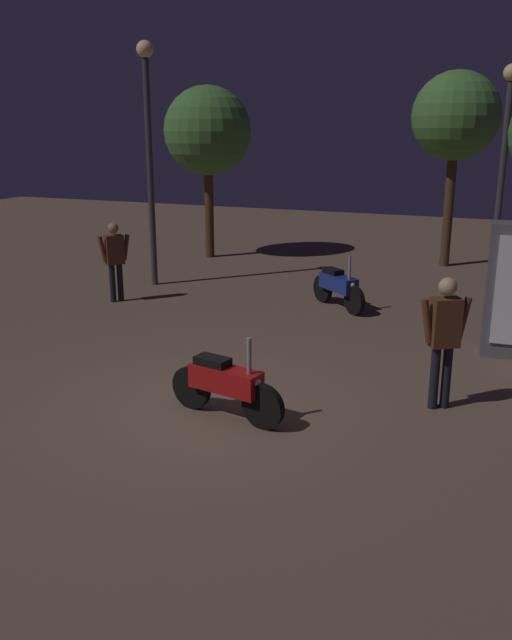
# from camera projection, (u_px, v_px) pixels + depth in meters

# --- Properties ---
(ground_plane) EXTENTS (40.00, 40.00, 0.00)m
(ground_plane) POSITION_uv_depth(u_px,v_px,m) (200.00, 406.00, 8.73)
(ground_plane) COLOR brown
(motorcycle_red_foreground) EXTENTS (1.65, 0.49, 1.11)m
(motorcycle_red_foreground) POSITION_uv_depth(u_px,v_px,m) (226.00, 385.00, 8.29)
(motorcycle_red_foreground) COLOR black
(motorcycle_red_foreground) RESTS_ON ground_plane
(motorcycle_blue_parked_left) EXTENTS (1.33, 1.15, 1.11)m
(motorcycle_blue_parked_left) POSITION_uv_depth(u_px,v_px,m) (338.00, 286.00, 13.27)
(motorcycle_blue_parked_left) COLOR black
(motorcycle_blue_parked_left) RESTS_ON ground_plane
(person_rider_beside) EXTENTS (0.50, 0.56, 1.62)m
(person_rider_beside) POSITION_uv_depth(u_px,v_px,m) (115.00, 255.00, 13.62)
(person_rider_beside) COLOR black
(person_rider_beside) RESTS_ON ground_plane
(person_bystander_far) EXTENTS (0.62, 0.42, 1.73)m
(person_bystander_far) POSITION_uv_depth(u_px,v_px,m) (444.00, 331.00, 8.41)
(person_bystander_far) COLOR black
(person_bystander_far) RESTS_ON ground_plane
(streetlamp_near) EXTENTS (0.36, 0.36, 4.72)m
(streetlamp_near) POSITION_uv_depth(u_px,v_px,m) (505.00, 149.00, 14.23)
(streetlamp_near) COLOR #38383D
(streetlamp_near) RESTS_ON ground_plane
(streetlamp_far) EXTENTS (0.36, 0.36, 5.20)m
(streetlamp_far) POSITION_uv_depth(u_px,v_px,m) (149.00, 136.00, 14.42)
(streetlamp_far) COLOR #38383D
(streetlamp_far) RESTS_ON ground_plane
(tree_center_bg) EXTENTS (2.15, 2.15, 4.79)m
(tree_center_bg) POSITION_uv_depth(u_px,v_px,m) (456.00, 118.00, 16.33)
(tree_center_bg) COLOR #4C331E
(tree_center_bg) RESTS_ON ground_plane
(tree_right_bg) EXTENTS (2.30, 2.30, 4.50)m
(tree_right_bg) POSITION_uv_depth(u_px,v_px,m) (208.00, 132.00, 17.58)
(tree_right_bg) COLOR #4C331E
(tree_right_bg) RESTS_ON ground_plane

